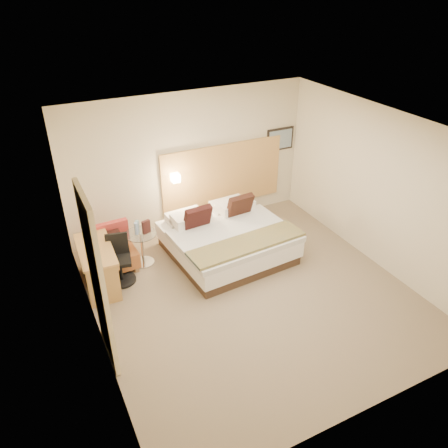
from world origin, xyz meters
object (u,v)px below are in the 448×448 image
lounge_chair (113,252)px  desk (98,256)px  desk_chair (120,263)px  bed (227,239)px  side_table (142,247)px

lounge_chair → desk: bearing=-127.8°
lounge_chair → desk_chair: size_ratio=0.93×
bed → side_table: size_ratio=3.16×
bed → lounge_chair: bed is taller
side_table → lounge_chair: bearing=166.9°
bed → desk_chair: size_ratio=2.58×
bed → desk_chair: (-1.94, 0.08, 0.02)m
side_table → desk: bearing=-160.4°
desk → desk_chair: (0.32, -0.03, -0.23)m
bed → desk: bed is taller
lounge_chair → desk_chair: 0.43m
bed → desk: (-2.26, 0.11, 0.25)m
side_table → desk: desk is taller
lounge_chair → desk: size_ratio=0.66×
side_table → desk_chair: size_ratio=0.82×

